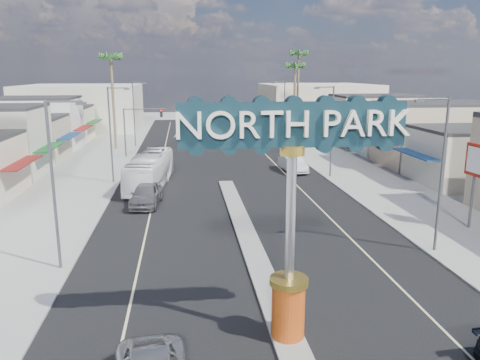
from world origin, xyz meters
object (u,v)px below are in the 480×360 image
object	(u,v)px
traffic_signal_left	(139,123)
streetlight_r_mid	(330,127)
traffic_signal_right	(287,121)
car_parked_left	(146,194)
palm_left_far	(111,63)
palm_right_mid	(295,70)
bank_pylon_sign	(476,165)
streetlight_l_far	(135,111)
gateway_sign	(291,195)
car_parked_right	(293,164)
city_bus	(150,170)
streetlight_l_mid	(112,130)
palm_right_far	(299,59)
streetlight_r_near	(440,168)
streetlight_r_far	(283,109)
streetlight_l_near	(56,177)

from	to	relation	value
traffic_signal_left	streetlight_r_mid	bearing A→B (deg)	-35.50
traffic_signal_right	car_parked_left	size ratio (longest dim) A/B	1.14
palm_left_far	palm_right_mid	xyz separation A→B (m)	(26.00, 6.00, -0.90)
bank_pylon_sign	streetlight_l_far	bearing A→B (deg)	117.05
traffic_signal_left	palm_right_mid	size ratio (longest dim) A/B	0.50
gateway_sign	car_parked_right	bearing A→B (deg)	76.46
gateway_sign	city_bus	world-z (taller)	gateway_sign
traffic_signal_left	car_parked_left	size ratio (longest dim) A/B	1.14
gateway_sign	car_parked_left	size ratio (longest dim) A/B	1.74
streetlight_l_mid	palm_left_far	size ratio (longest dim) A/B	0.69
traffic_signal_right	bank_pylon_sign	bearing A→B (deg)	-79.13
palm_right_mid	city_bus	world-z (taller)	palm_right_mid
streetlight_l_mid	streetlight_r_mid	size ratio (longest dim) A/B	1.00
palm_left_far	palm_right_far	bearing A→B (deg)	23.20
streetlight_r_near	car_parked_right	size ratio (longest dim) A/B	1.75
streetlight_l_far	car_parked_left	size ratio (longest dim) A/B	1.71
streetlight_r_near	streetlight_r_far	distance (m)	42.00
palm_left_far	car_parked_right	xyz separation A→B (m)	(20.52, -16.81, -10.65)
streetlight_l_mid	streetlight_r_near	world-z (taller)	same
car_parked_right	city_bus	xyz separation A→B (m)	(-14.52, -4.98, 0.69)
gateway_sign	car_parked_right	world-z (taller)	gateway_sign
streetlight_r_mid	streetlight_r_far	world-z (taller)	same
streetlight_l_near	car_parked_left	world-z (taller)	streetlight_l_near
streetlight_r_mid	city_bus	world-z (taller)	streetlight_r_mid
traffic_signal_left	streetlight_r_near	bearing A→B (deg)	-60.01
streetlight_l_far	bank_pylon_sign	xyz separation A→B (m)	(25.46, -38.43, -0.66)
streetlight_r_near	traffic_signal_right	bearing A→B (deg)	92.10
palm_right_far	city_bus	world-z (taller)	palm_right_far
streetlight_l_near	traffic_signal_right	bearing A→B (deg)	60.01
streetlight_r_far	city_bus	size ratio (longest dim) A/B	0.82
streetlight_r_far	car_parked_left	world-z (taller)	streetlight_r_far
car_parked_left	bank_pylon_sign	bearing A→B (deg)	-15.12
palm_left_far	bank_pylon_sign	world-z (taller)	palm_left_far
car_parked_left	streetlight_l_near	bearing A→B (deg)	-100.32
streetlight_r_mid	palm_right_far	world-z (taller)	palm_right_far
streetlight_r_far	streetlight_l_mid	bearing A→B (deg)	-133.48
traffic_signal_right	palm_right_mid	distance (m)	14.10
palm_right_far	streetlight_r_mid	bearing A→B (deg)	-98.12
traffic_signal_right	gateway_sign	bearing A→B (deg)	-102.33
streetlight_l_far	palm_right_mid	distance (m)	24.41
traffic_signal_left	streetlight_l_near	bearing A→B (deg)	-92.10
streetlight_l_far	car_parked_right	world-z (taller)	streetlight_l_far
streetlight_l_mid	streetlight_l_far	xyz separation A→B (m)	(0.00, 22.00, 0.00)
traffic_signal_left	palm_left_far	size ratio (longest dim) A/B	0.46
streetlight_r_near	palm_right_far	distance (m)	52.71
streetlight_r_far	car_parked_right	xyz separation A→B (m)	(-2.92, -18.81, -4.22)
palm_left_far	car_parked_right	world-z (taller)	palm_left_far
streetlight_r_far	palm_right_far	size ratio (longest dim) A/B	0.64
palm_right_far	bank_pylon_sign	xyz separation A→B (m)	(0.03, -48.43, -7.98)
streetlight_l_near	palm_left_far	world-z (taller)	palm_left_far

